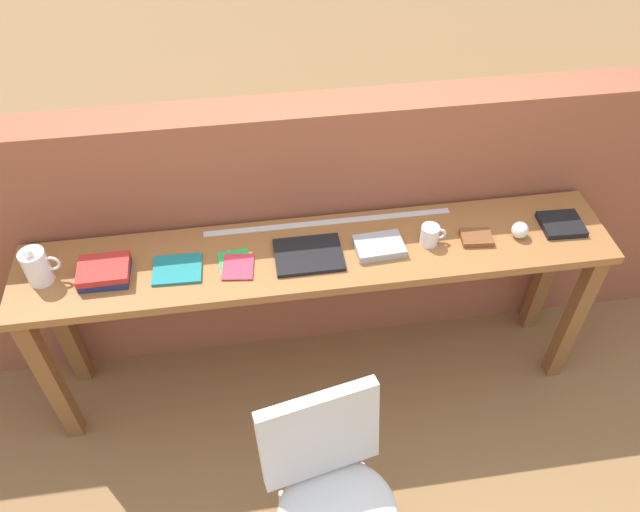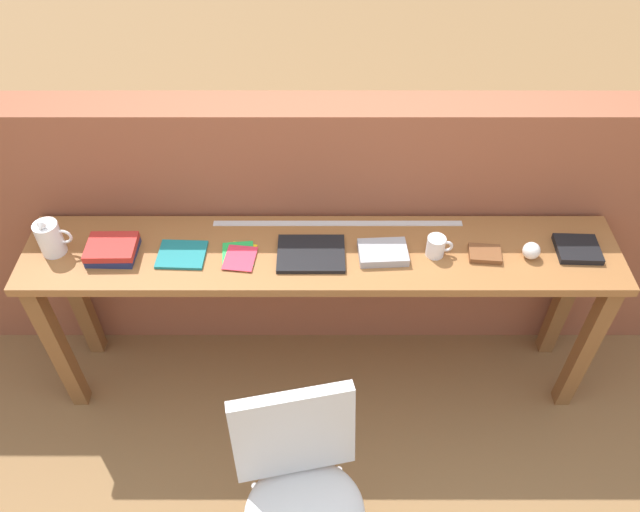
{
  "view_description": "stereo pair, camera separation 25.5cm",
  "coord_description": "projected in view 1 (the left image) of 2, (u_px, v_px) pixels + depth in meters",
  "views": [
    {
      "loc": [
        -0.26,
        -1.53,
        2.7
      ],
      "look_at": [
        0.0,
        0.25,
        0.9
      ],
      "focal_mm": 35.0,
      "sensor_mm": 36.0,
      "label": 1
    },
    {
      "loc": [
        -0.01,
        -1.55,
        2.7
      ],
      "look_at": [
        0.0,
        0.25,
        0.9
      ],
      "focal_mm": 35.0,
      "sensor_mm": 36.0,
      "label": 2
    }
  ],
  "objects": [
    {
      "name": "magazine_cycling",
      "position": [
        177.0,
        269.0,
        2.51
      ],
      "size": [
        0.2,
        0.17,
        0.01
      ],
      "primitive_type": "cube",
      "rotation": [
        0.0,
        0.0,
        -0.04
      ],
      "color": "#19757A",
      "rests_on": "sideboard"
    },
    {
      "name": "ruler_metal_back_edge",
      "position": [
        329.0,
        222.0,
        2.72
      ],
      "size": [
        1.09,
        0.03,
        0.0
      ],
      "primitive_type": "cube",
      "color": "silver",
      "rests_on": "sideboard"
    },
    {
      "name": "sports_ball_small",
      "position": [
        520.0,
        230.0,
        2.64
      ],
      "size": [
        0.07,
        0.07,
        0.07
      ],
      "primitive_type": "sphere",
      "color": "silver",
      "rests_on": "sideboard"
    },
    {
      "name": "pitcher_white",
      "position": [
        37.0,
        266.0,
        2.43
      ],
      "size": [
        0.14,
        0.1,
        0.18
      ],
      "color": "white",
      "rests_on": "sideboard"
    },
    {
      "name": "pamphlet_pile_colourful",
      "position": [
        237.0,
        265.0,
        2.53
      ],
      "size": [
        0.15,
        0.18,
        0.01
      ],
      "color": "yellow",
      "rests_on": "sideboard"
    },
    {
      "name": "sideboard",
      "position": [
        318.0,
        274.0,
        2.7
      ],
      "size": [
        2.5,
        0.44,
        0.88
      ],
      "color": "#996033",
      "rests_on": "ground"
    },
    {
      "name": "mug",
      "position": [
        430.0,
        235.0,
        2.6
      ],
      "size": [
        0.11,
        0.08,
        0.09
      ],
      "color": "white",
      "rests_on": "sideboard"
    },
    {
      "name": "book_grey_hardcover",
      "position": [
        379.0,
        246.0,
        2.59
      ],
      "size": [
        0.21,
        0.15,
        0.04
      ],
      "primitive_type": "cube",
      "rotation": [
        0.0,
        0.0,
        0.05
      ],
      "color": "#9E9EA3",
      "rests_on": "sideboard"
    },
    {
      "name": "brick_wall_back",
      "position": [
        308.0,
        230.0,
        2.97
      ],
      "size": [
        6.0,
        0.2,
        1.37
      ],
      "primitive_type": "cube",
      "color": "#935138",
      "rests_on": "ground"
    },
    {
      "name": "leather_journal_brown",
      "position": [
        476.0,
        238.0,
        2.64
      ],
      "size": [
        0.14,
        0.11,
        0.02
      ],
      "primitive_type": "cube",
      "rotation": [
        0.0,
        0.0,
        -0.1
      ],
      "color": "brown",
      "rests_on": "sideboard"
    },
    {
      "name": "book_open_centre",
      "position": [
        309.0,
        255.0,
        2.57
      ],
      "size": [
        0.28,
        0.21,
        0.02
      ],
      "primitive_type": "cube",
      "rotation": [
        0.0,
        0.0,
        -0.0
      ],
      "color": "black",
      "rests_on": "sideboard"
    },
    {
      "name": "book_stack_leftmost",
      "position": [
        104.0,
        272.0,
        2.47
      ],
      "size": [
        0.2,
        0.17,
        0.06
      ],
      "color": "navy",
      "rests_on": "sideboard"
    },
    {
      "name": "ground_plane",
      "position": [
        327.0,
        424.0,
        3.01
      ],
      "size": [
        40.0,
        40.0,
        0.0
      ],
      "primitive_type": "plane",
      "color": "olive"
    },
    {
      "name": "chair_white_moulded",
      "position": [
        331.0,
        487.0,
        2.25
      ],
      "size": [
        0.52,
        0.53,
        0.89
      ],
      "color": "silver",
      "rests_on": "ground"
    },
    {
      "name": "book_repair_rightmost",
      "position": [
        561.0,
        224.0,
        2.7
      ],
      "size": [
        0.18,
        0.17,
        0.03
      ],
      "primitive_type": "cube",
      "rotation": [
        0.0,
        0.0,
        -0.04
      ],
      "color": "black",
      "rests_on": "sideboard"
    }
  ]
}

